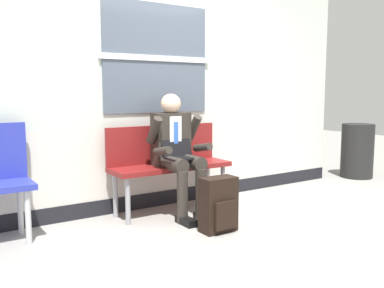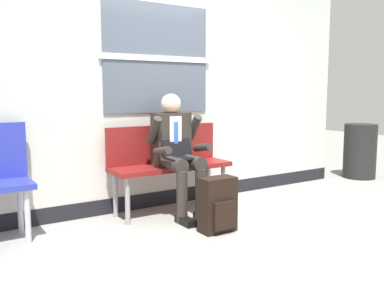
{
  "view_description": "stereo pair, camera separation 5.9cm",
  "coord_description": "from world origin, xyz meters",
  "px_view_note": "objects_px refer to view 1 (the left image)",
  "views": [
    {
      "loc": [
        -2.54,
        -3.42,
        1.29
      ],
      "look_at": [
        -0.13,
        0.2,
        0.75
      ],
      "focal_mm": 39.56,
      "sensor_mm": 36.0,
      "label": 1
    },
    {
      "loc": [
        -2.49,
        -3.46,
        1.29
      ],
      "look_at": [
        -0.13,
        0.2,
        0.75
      ],
      "focal_mm": 39.56,
      "sensor_mm": 36.0,
      "label": 2
    }
  ],
  "objects_px": {
    "person_seated": "(177,150)",
    "trash_bin": "(357,151)",
    "bench_with_person": "(168,159)",
    "backpack": "(219,205)"
  },
  "relations": [
    {
      "from": "person_seated",
      "to": "trash_bin",
      "type": "xyz_separation_m",
      "value": [
        3.29,
        0.18,
        -0.28
      ]
    },
    {
      "from": "trash_bin",
      "to": "backpack",
      "type": "bearing_deg",
      "value": -165.46
    },
    {
      "from": "bench_with_person",
      "to": "person_seated",
      "type": "xyz_separation_m",
      "value": [
        0.0,
        -0.2,
        0.12
      ]
    },
    {
      "from": "trash_bin",
      "to": "person_seated",
      "type": "bearing_deg",
      "value": -176.9
    },
    {
      "from": "backpack",
      "to": "trash_bin",
      "type": "xyz_separation_m",
      "value": [
        3.26,
        0.85,
        0.15
      ]
    },
    {
      "from": "bench_with_person",
      "to": "trash_bin",
      "type": "bearing_deg",
      "value": -0.38
    },
    {
      "from": "bench_with_person",
      "to": "trash_bin",
      "type": "xyz_separation_m",
      "value": [
        3.29,
        -0.02,
        -0.16
      ]
    },
    {
      "from": "backpack",
      "to": "trash_bin",
      "type": "distance_m",
      "value": 3.37
    },
    {
      "from": "backpack",
      "to": "trash_bin",
      "type": "relative_size",
      "value": 0.63
    },
    {
      "from": "person_seated",
      "to": "trash_bin",
      "type": "relative_size",
      "value": 1.57
    }
  ]
}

